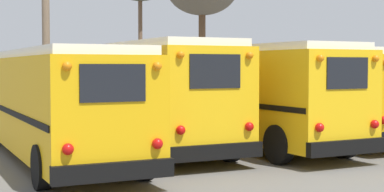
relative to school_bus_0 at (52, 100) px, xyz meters
The scene contains 6 objects.
ground_plane 4.78m from the school_bus_0, ahead, with size 160.00×160.00×0.00m, color #66635E.
school_bus_0 is the anchor object (origin of this frame).
school_bus_1 3.14m from the school_bus_0, 17.23° to the left, with size 2.76×10.08×3.20m.
school_bus_2 6.00m from the school_bus_0, ahead, with size 2.46×9.64×3.12m.
school_bus_3 9.02m from the school_bus_0, ahead, with size 2.73×10.23×3.05m.
utility_pole 12.33m from the school_bus_0, 77.44° to the left, with size 1.80×0.36×9.07m.
Camera 1 is at (-8.37, -15.73, 2.51)m, focal length 55.00 mm.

